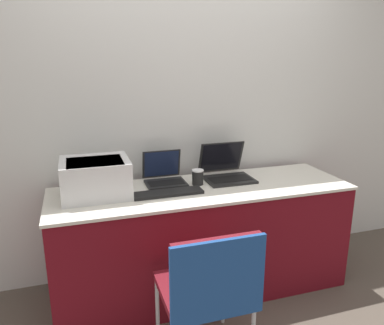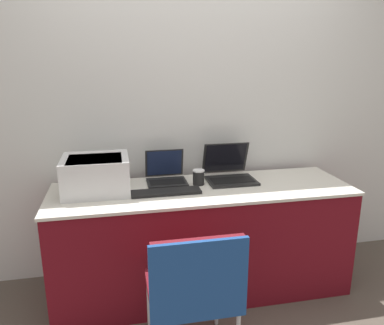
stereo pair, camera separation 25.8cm
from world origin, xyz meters
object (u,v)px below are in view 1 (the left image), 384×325
object	(u,v)px
external_keyboard	(168,193)
coffee_cup	(198,177)
printer	(96,176)
laptop_right	(226,171)
chair	(210,285)
laptop_left	(164,176)

from	to	relation	value
external_keyboard	coffee_cup	distance (m)	0.29
printer	external_keyboard	world-z (taller)	printer
printer	external_keyboard	xyz separation A→B (m)	(0.45, -0.13, -0.12)
laptop_right	chair	world-z (taller)	laptop_right
coffee_cup	chair	size ratio (longest dim) A/B	0.13
coffee_cup	chair	world-z (taller)	coffee_cup
coffee_cup	printer	bearing A→B (deg)	-179.23
printer	laptop_left	xyz separation A→B (m)	(0.49, 0.12, -0.08)
laptop_left	chair	size ratio (longest dim) A/B	0.34
printer	laptop_left	size ratio (longest dim) A/B	1.53
printer	coffee_cup	size ratio (longest dim) A/B	4.02
printer	laptop_right	distance (m)	0.96
laptop_right	chair	xyz separation A→B (m)	(-0.46, -0.89, -0.32)
external_keyboard	chair	distance (m)	0.74
laptop_right	printer	bearing A→B (deg)	-175.32
printer	coffee_cup	bearing A→B (deg)	0.77
laptop_left	external_keyboard	bearing A→B (deg)	-97.90
laptop_right	chair	distance (m)	1.05
printer	external_keyboard	bearing A→B (deg)	-15.66
printer	laptop_right	size ratio (longest dim) A/B	1.25
laptop_right	coffee_cup	distance (m)	0.26
printer	chair	world-z (taller)	printer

